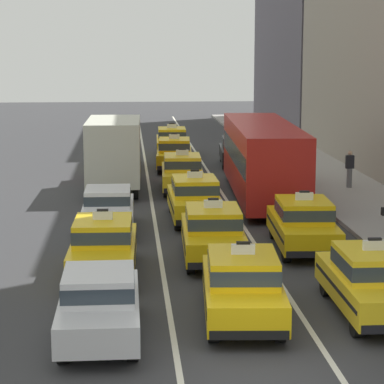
{
  "coord_description": "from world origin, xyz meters",
  "views": [
    {
      "loc": [
        -2.57,
        -15.2,
        6.53
      ],
      "look_at": [
        -0.29,
        13.66,
        1.3
      ],
      "focal_mm": 76.55,
      "sensor_mm": 36.0,
      "label": 1
    }
  ],
  "objects": [
    {
      "name": "lane_stripe_center_right",
      "position": [
        1.6,
        20.0,
        0.0
      ],
      "size": [
        0.14,
        80.0,
        0.01
      ],
      "primitive_type": "cube",
      "color": "silver",
      "rests_on": "ground"
    },
    {
      "name": "sedan_left_nearest",
      "position": [
        -3.26,
        2.46,
        0.85
      ],
      "size": [
        1.78,
        4.31,
        1.58
      ],
      "color": "black",
      "rests_on": "ground"
    },
    {
      "name": "pedestrian_mid_block",
      "position": [
        7.41,
        20.62,
        1.0
      ],
      "size": [
        0.36,
        0.24,
        1.68
      ],
      "color": "slate",
      "rests_on": "sidewalk_curb"
    },
    {
      "name": "taxi_center_nearest",
      "position": [
        0.11,
        3.46,
        0.88
      ],
      "size": [
        2.11,
        4.67,
        1.96
      ],
      "color": "black",
      "rests_on": "ground"
    },
    {
      "name": "sidewalk_curb",
      "position": [
        7.2,
        15.0,
        0.07
      ],
      "size": [
        4.0,
        90.0,
        0.15
      ],
      "primitive_type": "cube",
      "color": "#9E9993",
      "rests_on": "ground"
    },
    {
      "name": "taxi_left_second",
      "position": [
        -3.3,
        7.62,
        0.88
      ],
      "size": [
        1.94,
        4.61,
        1.96
      ],
      "color": "black",
      "rests_on": "ground"
    },
    {
      "name": "taxi_center_sixth",
      "position": [
        0.06,
        33.16,
        0.88
      ],
      "size": [
        1.95,
        4.61,
        1.96
      ],
      "color": "black",
      "rests_on": "ground"
    },
    {
      "name": "taxi_center_second",
      "position": [
        -0.01,
        9.05,
        0.88
      ],
      "size": [
        1.97,
        4.62,
        1.96
      ],
      "color": "black",
      "rests_on": "ground"
    },
    {
      "name": "taxi_center_fifth",
      "position": [
        -0.12,
        27.55,
        0.88
      ],
      "size": [
        2.09,
        4.66,
        1.96
      ],
      "color": "black",
      "rests_on": "ground"
    },
    {
      "name": "taxi_left_fifth",
      "position": [
        -3.13,
        28.66,
        0.88
      ],
      "size": [
        1.86,
        4.58,
        1.96
      ],
      "color": "black",
      "rests_on": "ground"
    },
    {
      "name": "sedan_left_third",
      "position": [
        -3.29,
        13.14,
        0.85
      ],
      "size": [
        1.81,
        4.32,
        1.58
      ],
      "color": "black",
      "rests_on": "ground"
    },
    {
      "name": "box_truck_left_fourth",
      "position": [
        -3.16,
        21.69,
        1.78
      ],
      "size": [
        2.41,
        7.01,
        3.27
      ],
      "color": "black",
      "rests_on": "ground"
    },
    {
      "name": "taxi_center_third",
      "position": [
        -0.1,
        14.74,
        0.88
      ],
      "size": [
        1.85,
        4.57,
        1.96
      ],
      "color": "black",
      "rests_on": "ground"
    },
    {
      "name": "bus_right_third",
      "position": [
        3.17,
        19.08,
        1.82
      ],
      "size": [
        3.0,
        11.3,
        3.22
      ],
      "color": "black",
      "rests_on": "ground"
    },
    {
      "name": "taxi_center_fourth",
      "position": [
        -0.14,
        21.08,
        0.88
      ],
      "size": [
        1.98,
        4.62,
        1.96
      ],
      "color": "black",
      "rests_on": "ground"
    },
    {
      "name": "taxi_right_second",
      "position": [
        3.01,
        10.07,
        0.88
      ],
      "size": [
        2.03,
        4.64,
        1.96
      ],
      "color": "black",
      "rests_on": "ground"
    },
    {
      "name": "ground_plane",
      "position": [
        0.0,
        0.0,
        0.0
      ],
      "size": [
        160.0,
        160.0,
        0.0
      ],
      "primitive_type": "plane",
      "color": "#353538"
    },
    {
      "name": "lane_stripe_left_center",
      "position": [
        -1.6,
        20.0,
        0.0
      ],
      "size": [
        0.14,
        80.0,
        0.01
      ],
      "primitive_type": "cube",
      "color": "silver",
      "rests_on": "ground"
    },
    {
      "name": "taxi_right_nearest",
      "position": [
        3.31,
        3.59,
        0.88
      ],
      "size": [
        1.87,
        4.58,
        1.96
      ],
      "color": "black",
      "rests_on": "ground"
    },
    {
      "name": "sedan_right_fourth",
      "position": [
        3.36,
        28.79,
        0.85
      ],
      "size": [
        2.05,
        4.41,
        1.58
      ],
      "color": "black",
      "rests_on": "ground"
    }
  ]
}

